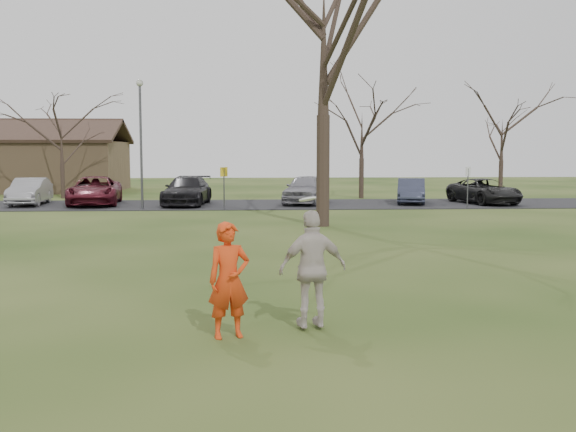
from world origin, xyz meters
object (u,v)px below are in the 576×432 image
Objects in this scene: car_5 at (411,191)px; big_tree at (324,39)px; car_6 at (484,191)px; catching_play at (313,269)px; car_3 at (187,191)px; car_2 at (95,191)px; lamp_post at (141,128)px; car_4 at (306,189)px; player_defender at (229,280)px; car_1 at (30,191)px.

car_5 is 0.29× the size of big_tree.
catching_play is (-11.65, -24.16, 0.29)m from car_6.
car_2 is at bearing -178.89° from car_3.
catching_play is at bearing -75.10° from car_3.
big_tree reaches higher than catching_play.
car_6 is at bearing 64.25° from catching_play.
car_4 is at bearing 17.50° from lamp_post.
car_1 is at bearing 97.13° from player_defender.
big_tree is (1.81, 14.44, 6.00)m from catching_play.
car_4 reaches higher than car_2.
car_6 is 2.25× the size of catching_play.
player_defender reaches higher than car_6.
player_defender is 26.50m from car_5.
catching_play is at bearing -93.67° from car_5.
car_6 is at bearing 4.65° from car_3.
car_6 is (3.89, -0.38, -0.00)m from car_5.
car_3 is 0.37× the size of big_tree.
car_3 is at bearing 49.67° from lamp_post.
car_1 is 3.40m from car_2.
car_6 is (24.11, -0.59, -0.04)m from car_1.
car_1 is 0.30× the size of big_tree.
car_3 is at bearing -7.67° from car_1.
car_2 is at bearing 90.44° from player_defender.
lamp_post is (2.88, -2.65, 3.19)m from car_2.
car_2 reaches higher than car_5.
car_4 is at bearing 65.48° from player_defender.
car_6 is at bearing 8.31° from car_5.
car_4 is 5.71m from car_5.
big_tree is (-0.24, -10.10, 6.18)m from car_4.
car_1 is at bearing -178.37° from car_3.
car_2 is 11.12m from car_4.
big_tree reaches higher than car_1.
car_3 is 15.87m from car_6.
car_4 is at bearing -166.17° from car_5.
car_5 is 14.56m from lamp_post.
car_2 is at bearing 136.98° from big_tree.
car_2 is at bearing 165.98° from car_6.
car_1 is 14.52m from car_4.
player_defender is at bearing -130.72° from car_6.
car_1 is 18.68m from big_tree.
car_5 is (20.23, -0.21, -0.03)m from car_1.
car_1 is at bearing 165.78° from car_6.
car_1 is 27.71m from catching_play.
car_2 is (-7.73, 24.95, -0.12)m from player_defender.
lamp_post is (-13.95, -2.59, 3.26)m from car_5.
car_1 is at bearing -166.71° from car_5.
car_6 is at bearing 7.07° from lamp_post.
catching_play is 15.75m from big_tree.
car_3 is at bearing -164.78° from car_5.
car_2 is 1.16× the size of car_4.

